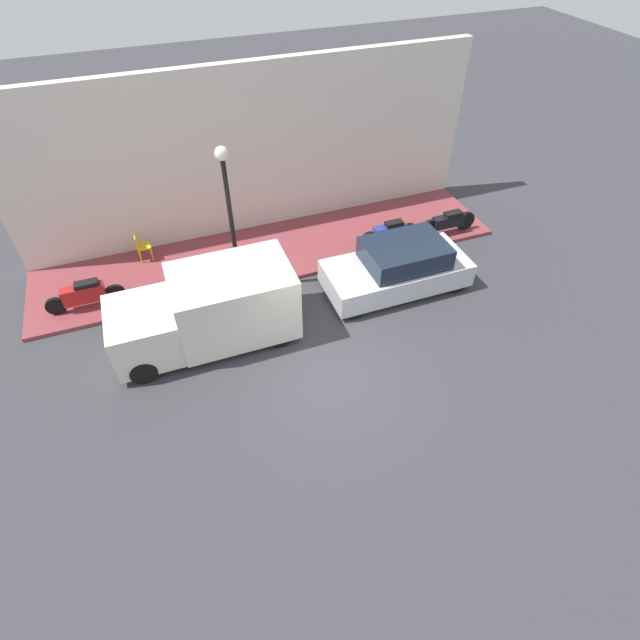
% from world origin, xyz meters
% --- Properties ---
extents(ground_plane, '(60.00, 60.00, 0.00)m').
position_xyz_m(ground_plane, '(0.00, 0.00, 0.00)').
color(ground_plane, '#38383D').
extents(sidewalk, '(3.02, 14.27, 0.12)m').
position_xyz_m(sidewalk, '(5.32, 0.00, 0.06)').
color(sidewalk, brown).
rests_on(sidewalk, ground_plane).
extents(building_facade, '(0.30, 14.27, 5.18)m').
position_xyz_m(building_facade, '(6.97, 0.00, 2.59)').
color(building_facade, silver).
rests_on(building_facade, ground_plane).
extents(parked_car, '(1.84, 4.08, 1.44)m').
position_xyz_m(parked_car, '(2.50, -2.96, 0.68)').
color(parked_car, silver).
rests_on(parked_car, ground_plane).
extents(delivery_van, '(1.94, 4.52, 1.98)m').
position_xyz_m(delivery_van, '(2.25, 2.49, 1.00)').
color(delivery_van, silver).
rests_on(delivery_van, ground_plane).
extents(motorcycle_red, '(0.30, 2.06, 0.83)m').
position_xyz_m(motorcycle_red, '(4.53, 5.45, 0.56)').
color(motorcycle_red, '#B21E1E').
rests_on(motorcycle_red, sidewalk).
extents(motorcycle_blue, '(0.30, 1.93, 0.72)m').
position_xyz_m(motorcycle_blue, '(4.45, -3.66, 0.51)').
color(motorcycle_blue, navy).
rests_on(motorcycle_blue, sidewalk).
extents(motorcycle_black, '(0.30, 1.99, 0.76)m').
position_xyz_m(motorcycle_black, '(4.25, -5.66, 0.54)').
color(motorcycle_black, black).
rests_on(motorcycle_black, sidewalk).
extents(streetlamp, '(0.35, 0.35, 4.15)m').
position_xyz_m(streetlamp, '(4.04, 1.31, 2.93)').
color(streetlamp, black).
rests_on(streetlamp, sidewalk).
extents(cafe_chair, '(0.40, 0.40, 0.86)m').
position_xyz_m(cafe_chair, '(6.26, 3.77, 0.62)').
color(cafe_chair, yellow).
rests_on(cafe_chair, sidewalk).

